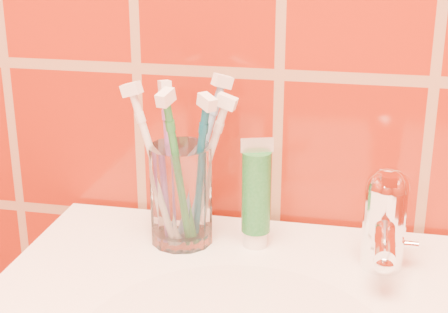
# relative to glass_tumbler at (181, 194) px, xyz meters

# --- Properties ---
(glass_tumbler) EXTENTS (0.08, 0.08, 0.12)m
(glass_tumbler) POSITION_rel_glass_tumbler_xyz_m (0.00, 0.00, 0.00)
(glass_tumbler) COLOR white
(glass_tumbler) RESTS_ON pedestal_sink
(toothpaste_tube) EXTENTS (0.04, 0.03, 0.14)m
(toothpaste_tube) POSITION_rel_glass_tumbler_xyz_m (0.09, 0.01, 0.00)
(toothpaste_tube) COLOR white
(toothpaste_tube) RESTS_ON pedestal_sink
(faucet) EXTENTS (0.05, 0.11, 0.12)m
(faucet) POSITION_rel_glass_tumbler_xyz_m (0.24, -0.02, 0.00)
(faucet) COLOR white
(faucet) RESTS_ON pedestal_sink
(toothbrush_0) EXTENTS (0.14, 0.13, 0.21)m
(toothbrush_0) POSITION_rel_glass_tumbler_xyz_m (0.02, 0.03, 0.04)
(toothbrush_0) COLOR #719AC9
(toothbrush_0) RESTS_ON glass_tumbler
(toothbrush_1) EXTENTS (0.09, 0.09, 0.19)m
(toothbrush_1) POSITION_rel_glass_tumbler_xyz_m (0.03, 0.01, 0.03)
(toothbrush_1) COLOR silver
(toothbrush_1) RESTS_ON glass_tumbler
(toothbrush_2) EXTENTS (0.07, 0.09, 0.21)m
(toothbrush_2) POSITION_rel_glass_tumbler_xyz_m (-0.02, 0.01, 0.04)
(toothbrush_2) COLOR #834595
(toothbrush_2) RESTS_ON glass_tumbler
(toothbrush_3) EXTENTS (0.11, 0.10, 0.20)m
(toothbrush_3) POSITION_rel_glass_tumbler_xyz_m (-0.03, -0.00, 0.04)
(toothbrush_3) COLOR silver
(toothbrush_3) RESTS_ON glass_tumbler
(toothbrush_4) EXTENTS (0.07, 0.12, 0.22)m
(toothbrush_4) POSITION_rel_glass_tumbler_xyz_m (0.00, -0.02, 0.04)
(toothbrush_4) COLOR #217D35
(toothbrush_4) RESTS_ON glass_tumbler
(toothbrush_5) EXTENTS (0.11, 0.10, 0.20)m
(toothbrush_5) POSITION_rel_glass_tumbler_xyz_m (0.02, -0.01, 0.03)
(toothbrush_5) COLOR #0D526F
(toothbrush_5) RESTS_ON glass_tumbler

